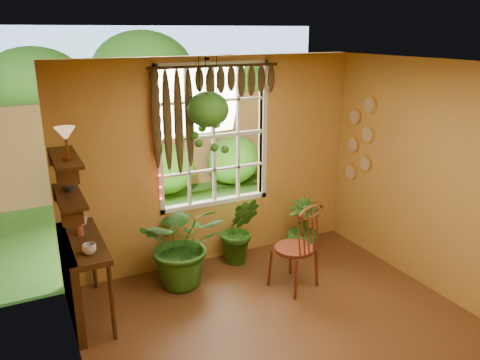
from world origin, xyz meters
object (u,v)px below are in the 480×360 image
at_px(windsor_chair, 296,259).
at_px(hanging_basket, 208,115).
at_px(potted_plant_left, 183,243).
at_px(potted_plant_mid, 240,230).
at_px(counter_ledge, 75,272).

height_order(windsor_chair, hanging_basket, hanging_basket).
relative_size(windsor_chair, potted_plant_left, 1.16).
height_order(windsor_chair, potted_plant_left, windsor_chair).
bearing_deg(potted_plant_mid, potted_plant_left, -166.12).
bearing_deg(counter_ledge, potted_plant_mid, 10.00).
xyz_separation_m(counter_ledge, hanging_basket, (1.73, 0.42, 1.48)).
bearing_deg(windsor_chair, potted_plant_left, 131.40).
bearing_deg(hanging_basket, windsor_chair, -51.80).
bearing_deg(hanging_basket, potted_plant_mid, -5.82).
height_order(counter_ledge, windsor_chair, windsor_chair).
relative_size(counter_ledge, potted_plant_mid, 1.28).
bearing_deg(potted_plant_mid, hanging_basket, 174.18).
bearing_deg(potted_plant_left, windsor_chair, -29.39).
relative_size(potted_plant_mid, hanging_basket, 0.80).
relative_size(counter_ledge, hanging_basket, 1.03).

